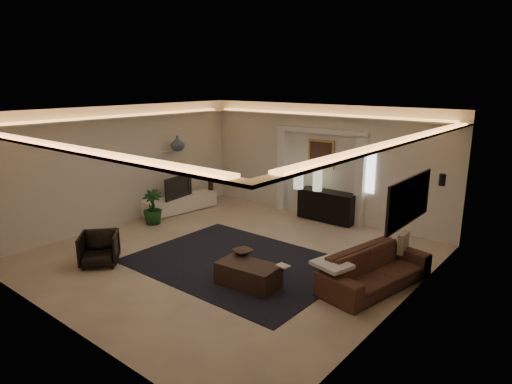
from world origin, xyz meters
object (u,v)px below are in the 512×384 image
Objects in this scene: console at (327,206)px; coffee_table at (248,275)px; armchair at (99,249)px; sofa at (375,269)px.

coffee_table is at bearing -79.17° from console.
console is 2.11× the size of armchair.
sofa is 2.06× the size of coffee_table.
console is at bearing 54.55° from sofa.
sofa is at bearing 32.97° from coffee_table.
armchair is (-2.00, -5.19, -0.08)m from console.
sofa is at bearing -19.83° from armchair.
console reaches higher than armchair.
console is at bearing 95.96° from coffee_table.
coffee_table is (0.82, -4.07, -0.20)m from console.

